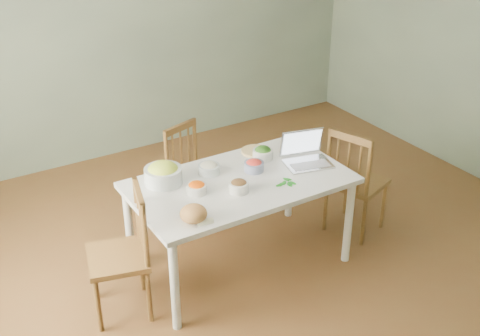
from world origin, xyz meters
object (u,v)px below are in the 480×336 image
chair_left (117,255)px  chair_right (357,179)px  dining_table (240,223)px  laptop (309,151)px  bowl_squash (163,173)px  bread_boule (193,214)px  chair_far (196,178)px

chair_left → chair_right: size_ratio=0.99×
dining_table → laptop: size_ratio=4.63×
bowl_squash → chair_right: bearing=-11.6°
chair_left → chair_right: chair_right is taller
bowl_squash → bread_boule: bearing=-95.2°
dining_table → bowl_squash: size_ratio=5.83×
bowl_squash → chair_far: bearing=42.7°
bowl_squash → dining_table: bearing=-27.5°
chair_right → bread_boule: size_ratio=5.30×
bread_boule → bowl_squash: bearing=84.8°
chair_right → laptop: size_ratio=2.76×
dining_table → laptop: 0.75m
dining_table → chair_far: 0.70m
dining_table → laptop: laptop is taller
chair_far → chair_left: bearing=-161.6°
chair_far → bowl_squash: bowl_squash is taller
chair_far → chair_right: (1.07, -0.77, 0.03)m
chair_far → chair_right: 1.32m
chair_right → bread_boule: (-1.61, -0.24, 0.33)m
bread_boule → laptop: size_ratio=0.52×
chair_right → laptop: laptop is taller
chair_far → bread_boule: size_ratio=4.90×
dining_table → chair_left: (-0.97, -0.02, 0.09)m
chair_far → laptop: bearing=-71.5°
bowl_squash → laptop: size_ratio=0.79×
chair_left → laptop: (1.53, -0.04, 0.39)m
chair_left → bread_boule: bearing=71.5°
chair_left → bread_boule: chair_left is taller
dining_table → chair_far: bearing=90.1°
bread_boule → laptop: bearing=12.6°
chair_right → bread_boule: bearing=79.0°
bread_boule → bowl_squash: (0.05, 0.56, 0.02)m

